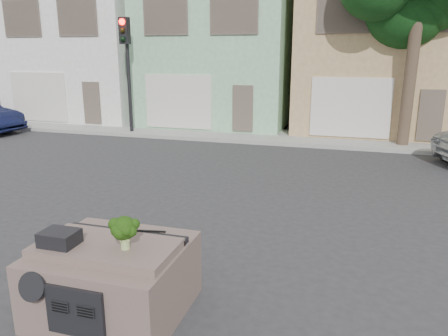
% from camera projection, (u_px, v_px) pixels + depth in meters
% --- Properties ---
extents(ground_plane, '(120.00, 120.00, 0.00)m').
position_uv_depth(ground_plane, '(190.00, 232.00, 9.15)').
color(ground_plane, '#303033').
rests_on(ground_plane, ground).
extents(sidewalk, '(40.00, 3.00, 0.15)m').
position_uv_depth(sidewalk, '(277.00, 137.00, 18.84)').
color(sidewalk, gray).
rests_on(sidewalk, ground).
extents(townhouse_white, '(7.20, 8.20, 7.55)m').
position_uv_depth(townhouse_white, '(99.00, 49.00, 24.63)').
color(townhouse_white, white).
rests_on(townhouse_white, ground).
extents(townhouse_mint, '(7.20, 8.20, 7.55)m').
position_uv_depth(townhouse_mint, '(226.00, 49.00, 22.56)').
color(townhouse_mint, '#8FC397').
rests_on(townhouse_mint, ground).
extents(townhouse_tan, '(7.20, 8.20, 7.55)m').
position_uv_depth(townhouse_tan, '(379.00, 49.00, 20.48)').
color(townhouse_tan, tan).
rests_on(townhouse_tan, ground).
extents(traffic_signal, '(0.40, 0.40, 5.10)m').
position_uv_depth(traffic_signal, '(128.00, 77.00, 19.08)').
color(traffic_signal, black).
rests_on(traffic_signal, ground).
extents(tree_near, '(4.40, 4.00, 8.50)m').
position_uv_depth(tree_near, '(415.00, 34.00, 15.73)').
color(tree_near, '#113712').
rests_on(tree_near, ground).
extents(car_dashboard, '(2.00, 1.80, 1.12)m').
position_uv_depth(car_dashboard, '(114.00, 276.00, 6.23)').
color(car_dashboard, brown).
rests_on(car_dashboard, ground).
extents(instrument_hump, '(0.48, 0.38, 0.20)m').
position_uv_depth(instrument_hump, '(60.00, 238.00, 5.89)').
color(instrument_hump, black).
rests_on(instrument_hump, car_dashboard).
extents(wiper_arm, '(0.69, 0.15, 0.02)m').
position_uv_depth(wiper_arm, '(142.00, 231.00, 6.35)').
color(wiper_arm, black).
rests_on(wiper_arm, car_dashboard).
extents(broccoli, '(0.49, 0.49, 0.47)m').
position_uv_depth(broccoli, '(125.00, 232.00, 5.74)').
color(broccoli, black).
rests_on(broccoli, car_dashboard).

